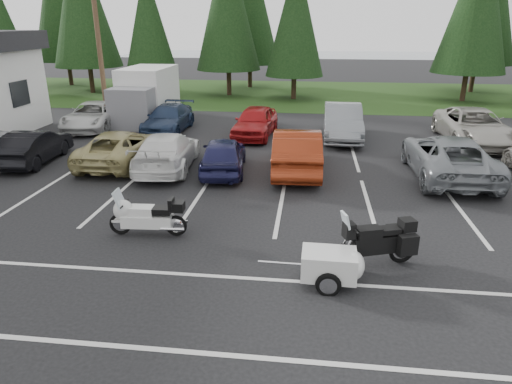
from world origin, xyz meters
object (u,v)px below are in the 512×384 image
object	(u,v)px
car_near_2	(120,147)
car_far_2	(255,122)
car_near_5	(297,150)
car_near_6	(448,156)
car_far_0	(94,116)
car_far_1	(168,119)
cargo_trailer	(329,268)
car_near_3	(167,151)
touring_motorcycle	(147,213)
car_near_1	(34,146)
car_far_3	(343,122)
car_far_4	(474,127)
adventure_motorcycle	(374,238)
utility_pole	(98,34)
car_near_4	(223,155)
box_truck	(143,96)

from	to	relation	value
car_near_2	car_far_2	distance (m)	7.02
car_near_5	car_near_6	distance (m)	5.44
car_far_0	car_far_1	world-z (taller)	car_far_0
car_far_1	cargo_trailer	bearing A→B (deg)	-60.25
car_near_2	car_far_2	world-z (taller)	car_far_2
car_near_3	touring_motorcycle	world-z (taller)	car_near_3
car_near_1	car_far_3	size ratio (longest dim) A/B	0.81
car_far_2	car_near_1	bearing A→B (deg)	-141.01
car_near_3	car_far_4	bearing A→B (deg)	-161.80
car_near_3	adventure_motorcycle	world-z (taller)	adventure_motorcycle
car_far_3	utility_pole	bearing A→B (deg)	170.79
car_far_0	adventure_motorcycle	xyz separation A→B (m)	(12.87, -13.07, 0.04)
car_far_4	cargo_trailer	bearing A→B (deg)	-118.10
car_near_4	car_far_1	world-z (taller)	car_near_4
box_truck	car_near_5	distance (m)	12.03
box_truck	car_near_3	bearing A→B (deg)	-64.96
car_far_4	car_far_3	bearing A→B (deg)	178.64
car_near_6	adventure_motorcycle	distance (m)	7.76
car_near_4	car_near_6	world-z (taller)	car_near_6
car_far_0	adventure_motorcycle	world-z (taller)	adventure_motorcycle
touring_motorcycle	adventure_motorcycle	size ratio (longest dim) A/B	0.97
car_far_4	car_near_2	bearing A→B (deg)	-161.20
car_near_1	car_near_4	xyz separation A→B (m)	(7.71, -0.31, 0.01)
touring_motorcycle	cargo_trailer	distance (m)	5.02
car_near_1	box_truck	bearing A→B (deg)	-104.93
utility_pole	car_near_1	xyz separation A→B (m)	(0.42, -7.75, -4.03)
car_near_5	touring_motorcycle	bearing A→B (deg)	56.21
utility_pole	car_far_4	bearing A→B (deg)	-7.23
car_far_1	car_far_2	size ratio (longest dim) A/B	1.06
car_far_3	car_near_4	bearing A→B (deg)	-128.20
car_near_5	car_far_4	xyz separation A→B (m)	(7.96, 5.24, -0.03)
car_far_0	car_far_4	xyz separation A→B (m)	(18.83, -0.84, 0.10)
car_near_3	cargo_trailer	bearing A→B (deg)	122.85
box_truck	car_far_2	xyz separation A→B (m)	(6.63, -2.81, -0.71)
car_far_2	cargo_trailer	world-z (taller)	car_far_2
utility_pole	car_near_4	bearing A→B (deg)	-44.77
car_near_4	car_near_5	size ratio (longest dim) A/B	0.80
touring_motorcycle	box_truck	bearing A→B (deg)	106.53
box_truck	car_near_2	size ratio (longest dim) A/B	1.17
car_far_4	car_near_1	bearing A→B (deg)	-163.76
car_near_6	car_near_3	bearing A→B (deg)	1.36
car_near_1	car_near_4	size ratio (longest dim) A/B	1.02
car_near_3	car_far_1	distance (m)	6.40
car_far_0	car_near_4	bearing A→B (deg)	-43.41
utility_pole	car_near_2	xyz separation A→B (m)	(3.88, -7.48, -4.03)
car_far_0	adventure_motorcycle	distance (m)	18.34
car_near_3	car_far_0	distance (m)	8.71
car_near_6	car_near_1	bearing A→B (deg)	0.38
box_truck	touring_motorcycle	xyz separation A→B (m)	(5.15, -14.14, -0.81)
car_far_1	touring_motorcycle	xyz separation A→B (m)	(3.07, -11.87, -0.03)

